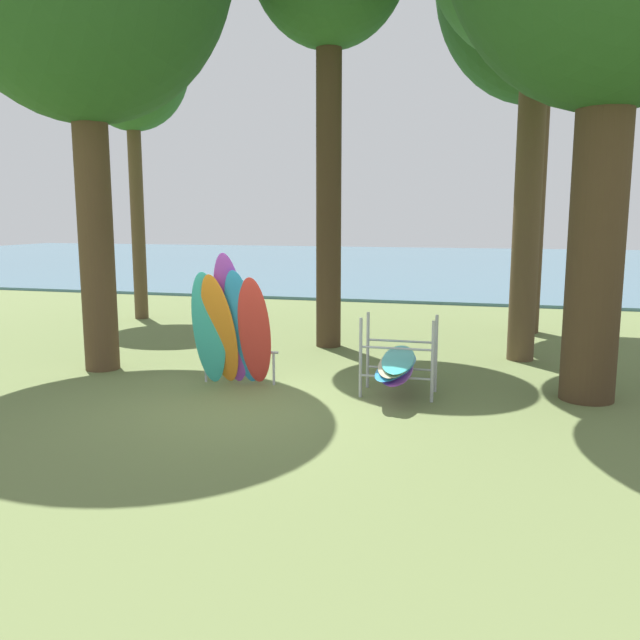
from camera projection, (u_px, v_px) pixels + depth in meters
name	position (u px, v px, depth m)	size (l,w,h in m)	color
ground_plane	(243.00, 406.00, 9.60)	(80.00, 80.00, 0.00)	olive
lake_water	(430.00, 263.00, 38.20)	(80.00, 36.00, 0.10)	#477084
tree_deep_back	(131.00, 66.00, 16.80)	(3.00, 3.00, 8.45)	brown
leaning_board_pile	(232.00, 328.00, 10.46)	(1.39, 0.98, 2.24)	#38B2AD
board_storage_rack	(397.00, 364.00, 10.15)	(1.15, 2.13, 1.25)	#9EA0A5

